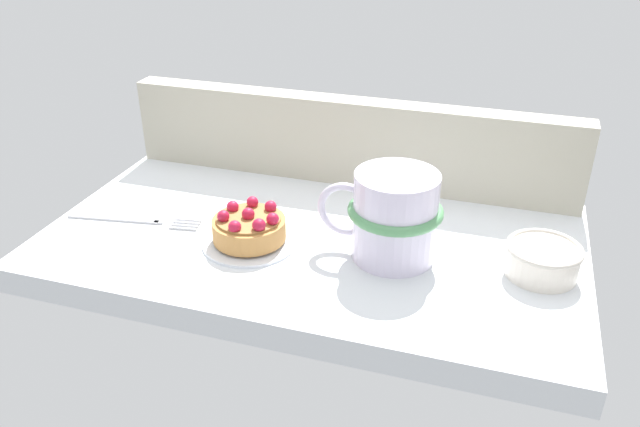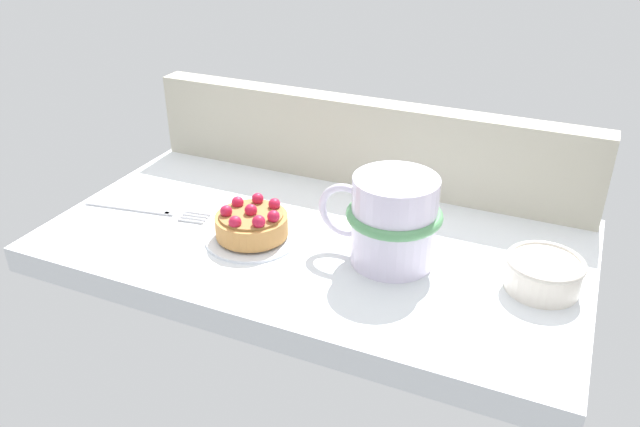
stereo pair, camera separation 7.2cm
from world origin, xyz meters
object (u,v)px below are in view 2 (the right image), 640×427
at_px(coffee_mug, 392,220).
at_px(dessert_fork, 147,210).
at_px(dessert_plate, 252,237).
at_px(raspberry_tart, 252,223).
at_px(sugar_bowl, 544,273).

bearing_deg(coffee_mug, dessert_fork, -176.83).
relative_size(dessert_plate, dessert_fork, 0.65).
height_order(raspberry_tart, coffee_mug, coffee_mug).
height_order(raspberry_tart, sugar_bowl, raspberry_tart).
xyz_separation_m(dessert_fork, sugar_bowl, (0.49, 0.03, 0.02)).
bearing_deg(coffee_mug, sugar_bowl, 4.07).
bearing_deg(dessert_fork, coffee_mug, 3.17).
relative_size(raspberry_tart, dessert_fork, 0.50).
bearing_deg(raspberry_tart, dessert_plate, 150.33).
relative_size(raspberry_tart, coffee_mug, 0.60).
xyz_separation_m(dessert_plate, coffee_mug, (0.17, 0.02, 0.05)).
distance_m(raspberry_tart, sugar_bowl, 0.33).
xyz_separation_m(dessert_plate, raspberry_tart, (0.00, -0.00, 0.02)).
bearing_deg(dessert_plate, sugar_bowl, 5.91).
bearing_deg(coffee_mug, raspberry_tart, -172.23).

